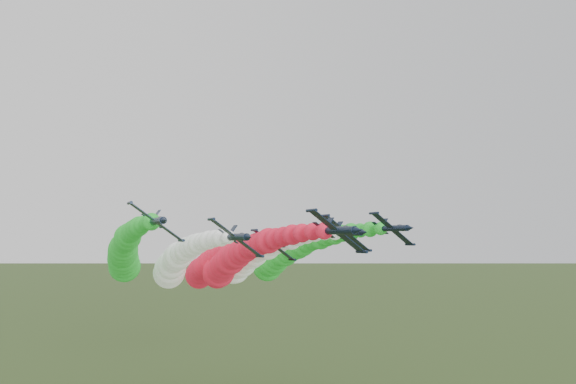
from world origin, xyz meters
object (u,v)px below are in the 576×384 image
jet_inner_right (247,260)px  jet_outer_right (284,256)px  jet_lead (231,263)px  jet_trail (207,266)px  jet_outer_left (125,255)px  jet_inner_left (174,265)px

jet_inner_right → jet_outer_right: size_ratio=0.99×
jet_inner_right → jet_lead: bearing=-126.5°
jet_trail → jet_inner_right: bearing=-78.2°
jet_lead → jet_outer_left: size_ratio=0.99×
jet_outer_left → jet_trail: bearing=27.8°
jet_inner_left → jet_trail: (13.37, 16.76, -1.45)m
jet_trail → jet_inner_left: bearing=-128.6°
jet_lead → jet_trail: 31.30m
jet_outer_left → jet_trail: size_ratio=1.00×
jet_inner_left → jet_outer_right: size_ratio=0.99×
jet_inner_right → jet_outer_left: size_ratio=0.99×
jet_outer_left → jet_inner_left: bearing=-20.4°
jet_outer_right → jet_trail: bearing=140.2°
jet_inner_right → jet_outer_left: jet_outer_left is taller
jet_inner_right → jet_trail: size_ratio=0.99×
jet_lead → jet_outer_right: 27.05m
jet_inner_left → jet_outer_right: (30.05, 2.87, 1.50)m
jet_inner_left → jet_inner_right: jet_inner_right is taller
jet_lead → jet_inner_left: jet_lead is taller
jet_lead → jet_outer_left: jet_outer_left is taller
jet_outer_left → jet_outer_right: 40.90m
jet_inner_left → jet_trail: size_ratio=0.99×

